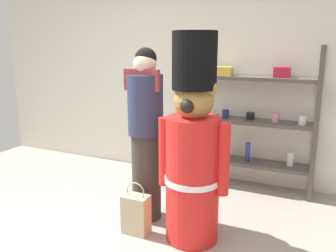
# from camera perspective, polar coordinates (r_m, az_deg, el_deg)

# --- Properties ---
(back_wall) EXTENTS (6.40, 0.12, 2.60)m
(back_wall) POSITION_cam_1_polar(r_m,az_deg,el_deg) (4.63, 4.96, 7.89)
(back_wall) COLOR silver
(back_wall) RESTS_ON ground_plane
(merchandise_shelf) EXTENTS (1.52, 0.35, 1.71)m
(merchandise_shelf) POSITION_cam_1_polar(r_m,az_deg,el_deg) (4.30, 13.06, 1.23)
(merchandise_shelf) COLOR #4C4742
(merchandise_shelf) RESTS_ON ground_plane
(teddy_bear_guard) EXTENTS (0.64, 0.49, 1.83)m
(teddy_bear_guard) POSITION_cam_1_polar(r_m,az_deg,el_deg) (3.04, 4.06, -4.12)
(teddy_bear_guard) COLOR red
(teddy_bear_guard) RESTS_ON ground_plane
(person_shopper) EXTENTS (0.36, 0.34, 1.69)m
(person_shopper) POSITION_cam_1_polar(r_m,az_deg,el_deg) (3.41, -3.61, -1.14)
(person_shopper) COLOR #38332D
(person_shopper) RESTS_ON ground_plane
(shopping_bag) EXTENTS (0.24, 0.16, 0.50)m
(shopping_bag) POSITION_cam_1_polar(r_m,az_deg,el_deg) (3.37, -5.20, -13.96)
(shopping_bag) COLOR #C1AD89
(shopping_bag) RESTS_ON ground_plane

